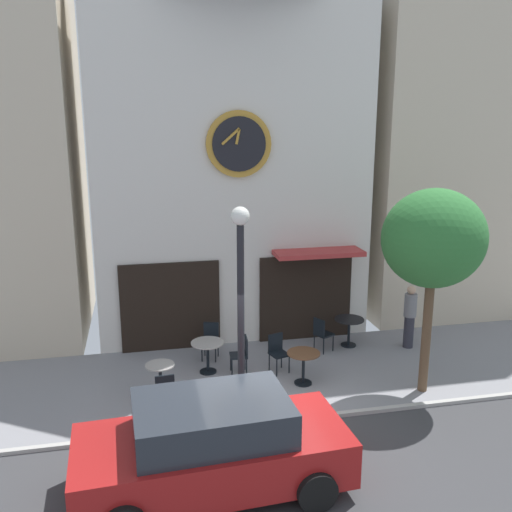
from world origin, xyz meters
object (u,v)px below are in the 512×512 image
at_px(cafe_table_center_right, 160,375).
at_px(cafe_table_center_left, 349,326).
at_px(cafe_chair_curbside, 165,390).
at_px(cafe_chair_left_end, 322,332).
at_px(cafe_table_rightmost, 208,350).
at_px(parked_car_red, 213,446).
at_px(cafe_chair_right_end, 277,350).
at_px(street_tree, 434,240).
at_px(cafe_table_leftmost, 303,361).
at_px(cafe_chair_facing_wall, 211,338).
at_px(cafe_chair_under_awning, 242,352).
at_px(pedestrian_grey, 410,316).
at_px(street_lamp, 241,312).

bearing_deg(cafe_table_center_right, cafe_table_center_left, 19.29).
bearing_deg(cafe_chair_curbside, cafe_chair_left_end, 29.87).
xyz_separation_m(cafe_table_rightmost, cafe_chair_left_end, (2.99, 0.59, -0.03)).
relative_size(cafe_table_center_right, parked_car_red, 0.16).
height_order(cafe_chair_right_end, cafe_chair_curbside, same).
bearing_deg(cafe_chair_curbside, street_tree, -1.25).
height_order(cafe_table_leftmost, cafe_chair_facing_wall, cafe_chair_facing_wall).
distance_m(street_tree, cafe_table_rightmost, 5.63).
distance_m(cafe_chair_under_awning, pedestrian_grey, 4.58).
xyz_separation_m(cafe_table_rightmost, pedestrian_grey, (5.30, 0.40, 0.30)).
relative_size(street_lamp, cafe_table_leftmost, 5.61).
distance_m(cafe_table_rightmost, cafe_chair_under_awning, 0.81).
xyz_separation_m(cafe_table_center_right, cafe_table_center_left, (4.95, 1.73, 0.07)).
bearing_deg(cafe_chair_left_end, cafe_chair_curbside, -150.13).
distance_m(street_lamp, cafe_table_leftmost, 2.41).
height_order(cafe_chair_under_awning, cafe_chair_curbside, same).
relative_size(cafe_chair_left_end, pedestrian_grey, 0.54).
xyz_separation_m(cafe_table_center_left, parked_car_red, (-4.26, -5.05, 0.21)).
bearing_deg(cafe_table_center_left, cafe_chair_right_end, -154.05).
bearing_deg(cafe_table_center_left, cafe_chair_left_end, -165.19).
height_order(street_lamp, cafe_chair_curbside, street_lamp).
height_order(cafe_chair_right_end, parked_car_red, parked_car_red).
relative_size(cafe_chair_facing_wall, cafe_chair_curbside, 1.00).
xyz_separation_m(cafe_chair_curbside, pedestrian_grey, (6.39, 2.14, 0.33)).
height_order(cafe_table_rightmost, cafe_chair_facing_wall, cafe_chair_facing_wall).
distance_m(cafe_table_leftmost, cafe_chair_under_awning, 1.48).
xyz_separation_m(street_tree, cafe_chair_curbside, (-5.58, 0.12, -2.86)).
relative_size(cafe_chair_under_awning, parked_car_red, 0.21).
bearing_deg(cafe_table_center_right, cafe_chair_facing_wall, 52.83).
bearing_deg(cafe_chair_left_end, parked_car_red, -125.48).
height_order(street_tree, cafe_table_leftmost, street_tree).
height_order(cafe_chair_left_end, cafe_chair_curbside, same).
bearing_deg(street_tree, cafe_table_rightmost, 157.44).
height_order(street_lamp, cafe_chair_under_awning, street_lamp).
height_order(cafe_table_leftmost, cafe_chair_curbside, cafe_chair_curbside).
distance_m(street_lamp, street_tree, 4.24).
relative_size(cafe_table_leftmost, parked_car_red, 0.17).
distance_m(cafe_table_center_right, cafe_table_leftmost, 3.16).
bearing_deg(cafe_chair_facing_wall, cafe_table_leftmost, -44.61).
bearing_deg(parked_car_red, street_lamp, 68.94).
distance_m(cafe_chair_right_end, parked_car_red, 4.48).
bearing_deg(cafe_chair_left_end, cafe_chair_under_awning, -159.92).
bearing_deg(cafe_chair_facing_wall, cafe_chair_right_end, -36.32).
xyz_separation_m(cafe_chair_right_end, cafe_chair_curbside, (-2.70, -1.49, 0.00)).
xyz_separation_m(cafe_table_leftmost, cafe_chair_right_end, (-0.41, 0.76, -0.01)).
xyz_separation_m(street_tree, cafe_table_rightmost, (-4.50, 1.87, -2.83)).
bearing_deg(pedestrian_grey, parked_car_red, -141.17).
bearing_deg(cafe_table_leftmost, cafe_chair_under_awning, 147.06).
bearing_deg(street_lamp, cafe_table_center_right, 147.80).
height_order(street_tree, cafe_table_center_left, street_tree).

